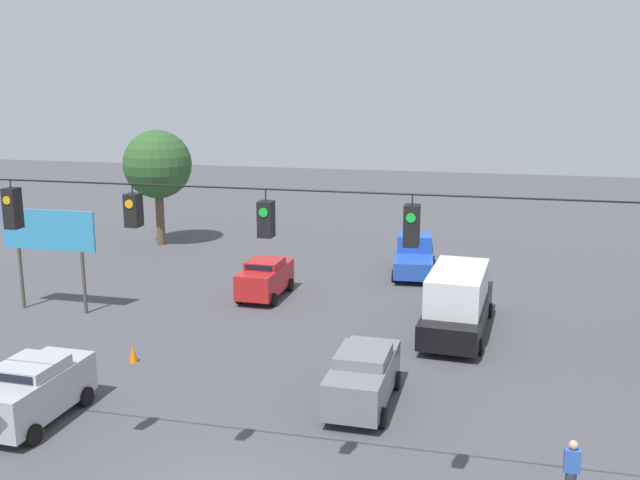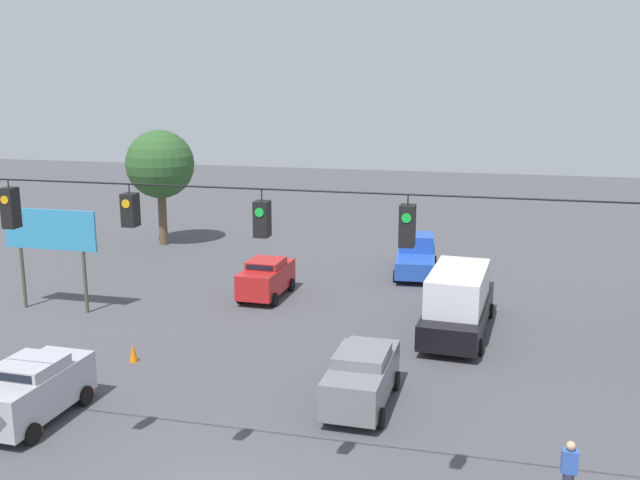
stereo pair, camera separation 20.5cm
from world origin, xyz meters
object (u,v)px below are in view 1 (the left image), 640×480
Objects in this scene: sedan_silver_parked_shoulder at (33,390)px; traffic_cone_nearest at (37,422)px; box_truck_black_oncoming_far at (458,301)px; tree_horizon_left at (158,165)px; traffic_cone_third at (133,353)px; overhead_signal_span at (199,294)px; sedan_red_withflow_far at (265,278)px; pedestrian at (571,470)px; roadside_billboard at (49,236)px; traffic_cone_second at (90,384)px; sedan_grey_crossing_near at (363,376)px; pickup_truck_blue_oncoming_deep at (414,256)px.

traffic_cone_nearest is (-0.55, 0.67, -0.68)m from sedan_silver_parked_shoulder.
tree_horizon_left reaches higher than box_truck_black_oncoming_far.
box_truck_black_oncoming_far is 10.58× the size of traffic_cone_third.
sedan_silver_parked_shoulder is at bearing -24.48° from overhead_signal_span.
box_truck_black_oncoming_far reaches higher than sedan_red_withflow_far.
sedan_silver_parked_shoulder reaches higher than pedestrian.
roadside_billboard reaches higher than sedan_silver_parked_shoulder.
sedan_red_withflow_far is at bearing -103.93° from traffic_cone_third.
sedan_silver_parked_shoulder is 2.38m from traffic_cone_second.
sedan_grey_crossing_near is 9.32m from traffic_cone_second.
traffic_cone_second is (-0.02, -2.88, 0.00)m from traffic_cone_nearest.
traffic_cone_nearest is (9.21, 4.25, -0.63)m from sedan_grey_crossing_near.
overhead_signal_span reaches higher than sedan_grey_crossing_near.
roadside_billboard is (6.60, -4.84, 3.18)m from traffic_cone_third.
overhead_signal_span is 11.75m from traffic_cone_third.
traffic_cone_nearest is 26.12m from tree_horizon_left.
box_truck_black_oncoming_far is at bearing 106.93° from pickup_truck_blue_oncoming_deep.
traffic_cone_third is at bearing -91.16° from traffic_cone_nearest.
pickup_truck_blue_oncoming_deep is 1.36× the size of sedan_red_withflow_far.
sedan_grey_crossing_near is 17.12m from roadside_billboard.
box_truck_black_oncoming_far reaches higher than pickup_truck_blue_oncoming_deep.
sedan_red_withflow_far is 19.68m from pedestrian.
sedan_red_withflow_far is at bearing -99.11° from traffic_cone_nearest.
overhead_signal_span reaches higher than traffic_cone_third.
overhead_signal_span is 2.77× the size of tree_horizon_left.
sedan_grey_crossing_near reaches higher than traffic_cone_nearest.
traffic_cone_nearest is 0.15× the size of roadside_billboard.
sedan_grey_crossing_near is 0.95× the size of roadside_billboard.
box_truck_black_oncoming_far is at bearing -134.79° from traffic_cone_nearest.
box_truck_black_oncoming_far is at bearing -142.55° from traffic_cone_second.
tree_horizon_left is at bearing -67.01° from traffic_cone_third.
pedestrian is (-12.91, 14.85, -0.18)m from sedan_red_withflow_far.
tree_horizon_left is (14.36, -27.01, -0.40)m from overhead_signal_span.
sedan_red_withflow_far is at bearing -101.68° from sedan_silver_parked_shoulder.
box_truck_black_oncoming_far is at bearing -152.20° from traffic_cone_third.
traffic_cone_nearest is (11.85, 11.94, -1.04)m from box_truck_black_oncoming_far.
pedestrian is at bearing 154.25° from roadside_billboard.
pickup_truck_blue_oncoming_deep is at bearing -136.73° from sedan_red_withflow_far.
traffic_cone_second is at bearing 37.45° from box_truck_black_oncoming_far.
sedan_silver_parked_shoulder reaches higher than sedan_red_withflow_far.
traffic_cone_second is 0.09× the size of tree_horizon_left.
pickup_truck_blue_oncoming_deep is at bearing -145.68° from roadside_billboard.
pickup_truck_blue_oncoming_deep is at bearing -89.39° from sedan_grey_crossing_near.
sedan_red_withflow_far is at bearing 43.27° from pickup_truck_blue_oncoming_deep.
traffic_cone_third is at bearing -9.40° from sedan_grey_crossing_near.
box_truck_black_oncoming_far reaches higher than sedan_silver_parked_shoulder.
pickup_truck_blue_oncoming_deep is 17.83m from traffic_cone_third.
overhead_signal_span is 4.33× the size of roadside_billboard.
tree_horizon_left is at bearing -10.96° from pickup_truck_blue_oncoming_deep.
overhead_signal_span reaches higher than traffic_cone_second.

